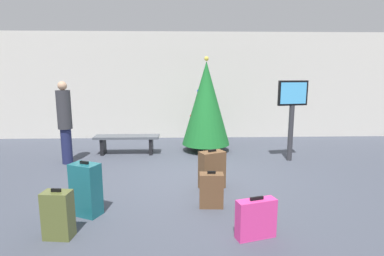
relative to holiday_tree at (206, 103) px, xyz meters
The scene contains 11 objects.
ground_plane 2.55m from the holiday_tree, 101.36° to the right, with size 16.00×16.00×0.00m, color #424754.
back_wall 1.91m from the holiday_tree, 103.41° to the left, with size 16.00×0.20×3.31m, color beige.
holiday_tree is the anchor object (origin of this frame).
flight_info_kiosk 2.16m from the holiday_tree, 26.85° to the right, with size 0.72×0.22×1.89m.
waiting_bench 2.26m from the holiday_tree, behind, with size 1.63×0.44×0.48m.
traveller_0 3.46m from the holiday_tree, 162.32° to the right, with size 0.39×0.39×1.88m.
suitcase_0 4.95m from the holiday_tree, 116.96° to the right, with size 0.37×0.26×0.65m.
suitcase_1 2.86m from the holiday_tree, 92.19° to the right, with size 0.51×0.41×0.72m.
suitcase_2 3.64m from the holiday_tree, 93.14° to the right, with size 0.38×0.23×0.58m.
suitcase_3 4.54m from the holiday_tree, 86.35° to the right, with size 0.53×0.30×0.54m.
suitcase_4 4.31m from the holiday_tree, 118.96° to the right, with size 0.48×0.40×0.82m.
Camera 1 is at (-0.21, -5.80, 2.06)m, focal length 28.60 mm.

